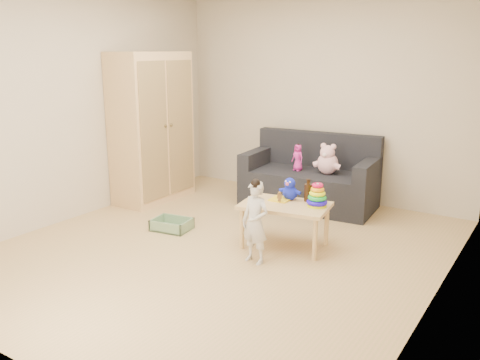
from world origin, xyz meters
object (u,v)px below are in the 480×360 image
Objects in this scene: wardrobe at (152,128)px; sofa at (309,189)px; play_table at (285,225)px; toddler at (255,223)px.

wardrobe reaches higher than sofa.
play_table is (0.39, -1.36, -0.00)m from sofa.
wardrobe is 2.13m from sofa.
sofa is at bearing 107.83° from toddler.
toddler is at bearing -25.27° from wardrobe.
wardrobe is 1.17× the size of sofa.
play_table is at bearing -79.10° from sofa.
toddler reaches higher than play_table.
sofa is at bearing 105.94° from play_table.
wardrobe is 2.40m from play_table.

